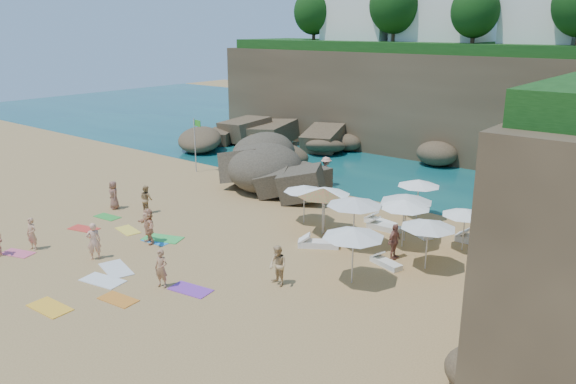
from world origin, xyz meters
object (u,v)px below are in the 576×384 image
Objects in this scene: person_stand_3 at (394,241)px; person_stand_6 at (94,241)px; parasol_1 at (304,188)px; person_stand_0 at (32,234)px; person_stand_5 at (272,170)px; person_stand_1 at (146,199)px; person_stand_2 at (326,171)px; parasol_0 at (407,198)px; rock_outcrop at (277,190)px; flag_pole at (196,138)px; person_stand_4 at (496,278)px; parasol_2 at (465,212)px; lounger_0 at (381,223)px.

person_stand_6 reaches higher than person_stand_3.
person_stand_0 is at bearing -124.45° from parasol_1.
person_stand_0 is at bearing -121.09° from person_stand_5.
person_stand_1 is 11.73m from person_stand_2.
parasol_1 is at bearing -64.46° from person_stand_5.
parasol_0 is 1.51× the size of person_stand_5.
parasol_1 reaches higher than rock_outcrop.
person_stand_6 reaches higher than person_stand_1.
person_stand_0 is (4.85, -14.63, -1.68)m from flag_pole.
person_stand_5 is at bearing -94.85° from person_stand_1.
parasol_0 reaches higher than person_stand_0.
person_stand_1 is at bearing -151.32° from parasol_1.
parasol_0 is at bearing -45.60° from person_stand_5.
person_stand_1 is 0.81× the size of person_stand_4.
person_stand_4 is (2.93, -4.17, -0.90)m from parasol_2.
parasol_2 is at bearing 3.12° from lounger_0.
rock_outcrop is 2.95× the size of parasol_0.
person_stand_5 is at bearing 42.77° from person_stand_2.
parasol_0 is at bearing -20.61° from lounger_0.
parasol_2 is 1.12× the size of person_stand_2.
parasol_2 is 14.93m from person_stand_5.
person_stand_2 is 1.19× the size of person_stand_3.
person_stand_4 reaches higher than person_stand_6.
parasol_1 reaches higher than parasol_2.
flag_pole is at bearing -179.96° from rock_outcrop.
person_stand_3 reaches higher than person_stand_0.
person_stand_3 is (9.25, -7.86, -0.15)m from person_stand_2.
parasol_2 reaches higher than person_stand_0.
person_stand_2 reaches higher than rock_outcrop.
parasol_0 is 14.24m from person_stand_1.
person_stand_3 is (2.64, -3.46, 0.67)m from lounger_0.
rock_outcrop is at bearing -150.60° from person_stand_4.
parasol_1 is at bearing -142.45° from person_stand_4.
lounger_0 is (15.80, -1.54, -2.31)m from flag_pole.
person_stand_5 reaches higher than lounger_0.
lounger_0 is (-4.66, 0.60, -1.73)m from parasol_2.
flag_pole is 1.98× the size of person_stand_4.
person_stand_0 reaches higher than rock_outcrop.
parasol_1 is (12.36, -3.67, -0.58)m from flag_pole.
person_stand_4 reaches higher than lounger_0.
flag_pole is 16.04m from lounger_0.
person_stand_5 is 14.81m from person_stand_6.
flag_pole reaches higher than person_stand_1.
person_stand_3 is (18.43, -4.99, -1.65)m from flag_pole.
person_stand_4 is at bearing -54.86° from parasol_2.
rock_outcrop is 4.08× the size of lounger_0.
rock_outcrop is 8.50m from lounger_0.
parasol_2 is (13.02, -2.14, 1.87)m from rock_outcrop.
parasol_1 is 13.33m from person_stand_0.
parasol_0 is 1.62× the size of person_stand_0.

